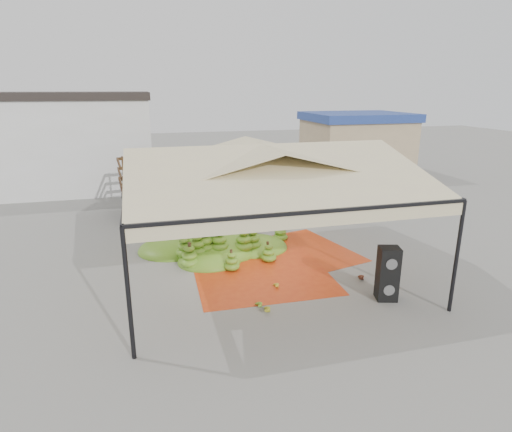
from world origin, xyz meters
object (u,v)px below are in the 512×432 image
object	(u,v)px
speaker_stack	(388,274)
truck_left	(210,176)
truck_right	(320,180)
vendor	(264,202)
banana_heap	(216,234)

from	to	relation	value
speaker_stack	truck_left	distance (m)	11.05
truck_left	truck_right	bearing A→B (deg)	-10.85
vendor	truck_right	world-z (taller)	truck_right
truck_left	vendor	bearing A→B (deg)	-52.63
banana_heap	truck_left	size ratio (longest dim) A/B	0.71
vendor	truck_left	distance (m)	3.13
speaker_stack	truck_left	bearing A→B (deg)	121.96
speaker_stack	vendor	size ratio (longest dim) A/B	1.03
speaker_stack	truck_right	bearing A→B (deg)	92.49
banana_heap	speaker_stack	distance (m)	6.28
banana_heap	truck_right	distance (m)	8.01
truck_right	banana_heap	bearing A→B (deg)	-131.72
vendor	truck_right	size ratio (longest dim) A/B	0.25
speaker_stack	banana_heap	bearing A→B (deg)	143.39
vendor	truck_right	bearing A→B (deg)	-150.60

